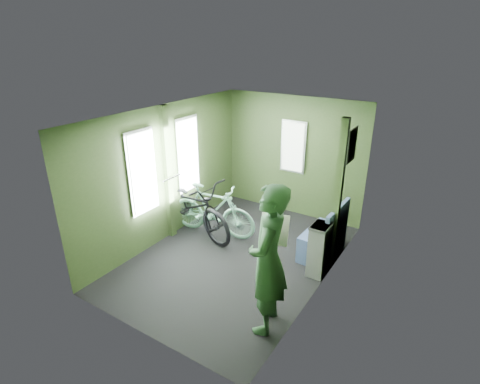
{
  "coord_description": "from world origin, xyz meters",
  "views": [
    {
      "loc": [
        2.8,
        -4.31,
        3.32
      ],
      "look_at": [
        0.0,
        0.1,
        1.1
      ],
      "focal_mm": 28.0,
      "sensor_mm": 36.0,
      "label": 1
    }
  ],
  "objects_px": {
    "waste_box": "(319,250)",
    "bicycle_black": "(194,231)",
    "passenger": "(268,260)",
    "bicycle_mint": "(213,234)",
    "bench_seat": "(323,241)"
  },
  "relations": [
    {
      "from": "bicycle_black",
      "to": "bicycle_mint",
      "type": "relative_size",
      "value": 1.28
    },
    {
      "from": "bicycle_mint",
      "to": "bench_seat",
      "type": "height_order",
      "value": "bench_seat"
    },
    {
      "from": "bicycle_black",
      "to": "waste_box",
      "type": "relative_size",
      "value": 2.51
    },
    {
      "from": "bicycle_black",
      "to": "passenger",
      "type": "relative_size",
      "value": 1.1
    },
    {
      "from": "bicycle_mint",
      "to": "bench_seat",
      "type": "xyz_separation_m",
      "value": [
        1.9,
        0.39,
        0.27
      ]
    },
    {
      "from": "bicycle_black",
      "to": "bicycle_mint",
      "type": "xyz_separation_m",
      "value": [
        0.37,
        0.1,
        0.0
      ]
    },
    {
      "from": "bicycle_black",
      "to": "passenger",
      "type": "bearing_deg",
      "value": -105.48
    },
    {
      "from": "waste_box",
      "to": "bicycle_black",
      "type": "bearing_deg",
      "value": 179.56
    },
    {
      "from": "waste_box",
      "to": "passenger",
      "type": "bearing_deg",
      "value": -95.57
    },
    {
      "from": "bicycle_mint",
      "to": "bicycle_black",
      "type": "bearing_deg",
      "value": 97.57
    },
    {
      "from": "bicycle_black",
      "to": "waste_box",
      "type": "xyz_separation_m",
      "value": [
        2.38,
        -0.02,
        0.41
      ]
    },
    {
      "from": "bicycle_black",
      "to": "passenger",
      "type": "height_order",
      "value": "passenger"
    },
    {
      "from": "bicycle_mint",
      "to": "passenger",
      "type": "xyz_separation_m",
      "value": [
        1.88,
        -1.47,
        0.94
      ]
    },
    {
      "from": "bicycle_mint",
      "to": "passenger",
      "type": "height_order",
      "value": "passenger"
    },
    {
      "from": "passenger",
      "to": "bicycle_black",
      "type": "bearing_deg",
      "value": -136.56
    }
  ]
}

